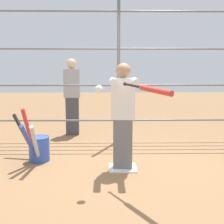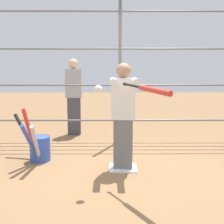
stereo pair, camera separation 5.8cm
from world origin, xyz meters
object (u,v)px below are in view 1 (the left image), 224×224
Objects in this scene: batter at (123,113)px; bystander_behind_fence at (72,96)px; baseball_bat_swinging at (151,89)px; softball_in_flight at (99,89)px; bat_bucket at (37,147)px.

bystander_behind_fence reaches higher than batter.
baseball_bat_swinging reaches higher than softball_in_flight.
softball_in_flight is (0.59, -0.21, -0.01)m from baseball_bat_swinging.
bat_bucket is at bearing -38.48° from baseball_bat_swinging.
bat_bucket is (0.98, -1.04, -0.97)m from softball_in_flight.
bystander_behind_fence is at bearing -100.86° from bat_bucket.
bat_bucket is at bearing -15.91° from batter.
baseball_bat_swinging is at bearing 141.52° from bat_bucket.
batter is 1.00m from baseball_bat_swinging.
bystander_behind_fence is at bearing -68.58° from baseball_bat_swinging.
softball_in_flight is 0.09× the size of bat_bucket.
softball_in_flight reaches higher than bat_bucket.
bat_bucket is at bearing 79.14° from bystander_behind_fence.
baseball_bat_swinging is at bearing 160.65° from softball_in_flight.
baseball_bat_swinging is at bearing 111.42° from bystander_behind_fence.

